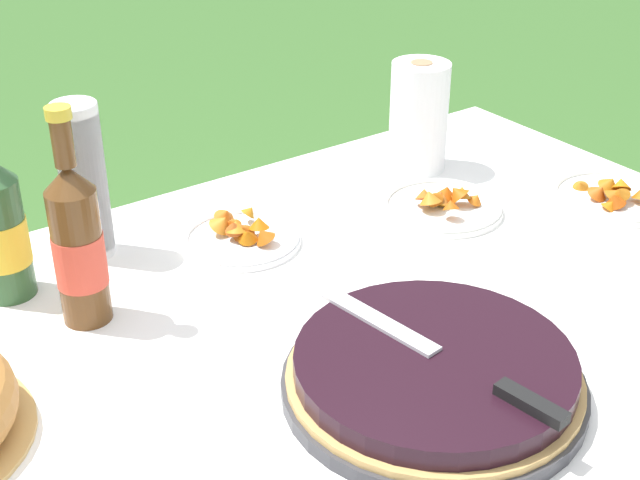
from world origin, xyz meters
TOP-DOWN VIEW (x-y plane):
  - garden_table at (0.00, 0.00)m, footprint 1.85×1.13m
  - tablecloth at (0.00, 0.00)m, footprint 1.86×1.14m
  - berry_tart at (0.16, -0.14)m, footprint 0.38×0.38m
  - serving_knife at (0.17, -0.17)m, footprint 0.07×0.37m
  - cup_stack at (-0.04, 0.44)m, footprint 0.07×0.07m
  - cider_bottle_amber at (-0.13, 0.27)m, footprint 0.07×0.07m
  - snack_plate_near at (0.17, 0.33)m, footprint 0.19×0.19m
  - snack_plate_left at (0.51, 0.22)m, footprint 0.21×0.21m
  - snack_plate_far at (0.78, 0.07)m, footprint 0.21×0.21m
  - paper_towel_roll at (0.60, 0.39)m, footprint 0.11×0.11m

SIDE VIEW (x-z plane):
  - garden_table at x=0.00m, z-range 0.32..1.09m
  - tablecloth at x=0.00m, z-range 0.70..0.81m
  - snack_plate_far at x=0.78m, z-range 0.75..0.81m
  - snack_plate_left at x=0.51m, z-range 0.75..0.82m
  - snack_plate_near at x=0.17m, z-range 0.76..0.81m
  - berry_tart at x=0.16m, z-range 0.77..0.83m
  - serving_knife at x=0.17m, z-range 0.83..0.84m
  - paper_towel_roll at x=0.60m, z-range 0.77..0.98m
  - cider_bottle_amber at x=-0.13m, z-range 0.73..1.05m
  - cup_stack at x=-0.04m, z-range 0.77..1.02m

